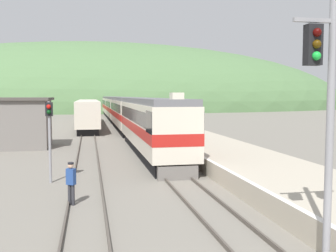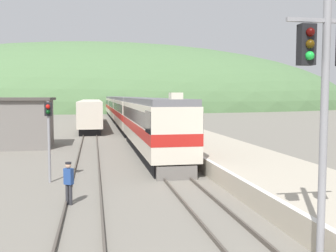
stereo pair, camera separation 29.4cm
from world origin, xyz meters
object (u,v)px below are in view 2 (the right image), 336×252
Objects in this scene: signal_post_siding at (49,125)px; track_worker at (69,180)px; express_train_lead_car at (151,124)px; carriage_fifth at (109,103)px; signal_mast_main at (325,86)px; siding_train at (91,113)px; carriage_third at (118,108)px; carriage_second at (128,113)px; carriage_fourth at (113,105)px.

signal_post_siding is 2.37× the size of track_worker.
express_train_lead_car reaches higher than carriage_fifth.
express_train_lead_car is at bearing 93.98° from signal_mast_main.
carriage_third is at bearing 68.75° from siding_train.
express_train_lead_car reaches higher than carriage_second.
carriage_third is 0.66× the size of siding_train.
carriage_fourth is at bearing 90.00° from express_train_lead_car.
carriage_second reaches higher than signal_post_siding.
carriage_fourth is 2.68× the size of signal_mast_main.
carriage_fourth is at bearing 85.88° from track_worker.
carriage_fourth is (0.00, 61.77, -0.01)m from express_train_lead_car.
carriage_fourth is 1.00× the size of carriage_fifth.
express_train_lead_car is 14.53m from track_worker.
carriage_fourth reaches higher than signal_post_siding.
signal_mast_main is 14.57m from signal_post_siding.
signal_post_siding reaches higher than siding_train.
express_train_lead_car is at bearing 53.11° from signal_post_siding.
carriage_third is at bearing 90.00° from carriage_second.
track_worker is (-5.42, -95.65, -1.33)m from carriage_fifth.
carriage_third is 2.68× the size of signal_mast_main.
siding_train is (-4.83, -12.41, -0.38)m from carriage_third.
carriage_fifth is (0.00, 82.24, -0.01)m from express_train_lead_car.
carriage_second is 1.00× the size of carriage_third.
siding_train is at bearing 87.21° from signal_post_siding.
carriage_fourth is 20.47m from carriage_fifth.
carriage_second is at bearing -90.00° from carriage_fifth.
carriage_second is at bearing 81.01° from track_worker.
track_worker is (-5.42, -13.42, -1.34)m from express_train_lead_car.
carriage_fourth reaches higher than siding_train.
track_worker is at bearing -90.81° from siding_train.
signal_mast_main reaches higher than carriage_fourth.
signal_post_siding is (-6.67, -50.19, 0.67)m from carriage_third.
carriage_fifth reaches higher than track_worker.
carriage_second is 61.41m from carriage_fifth.
signal_mast_main is at bearing -89.19° from carriage_fifth.
signal_post_siding reaches higher than track_worker.
carriage_second is 30.46m from signal_post_siding.
track_worker is (1.25, -4.53, -2.00)m from signal_post_siding.
carriage_fourth is (0.00, 40.94, 0.00)m from carriage_second.
express_train_lead_car is 11.04× the size of track_worker.
carriage_third is at bearing 91.34° from signal_mast_main.
carriage_fourth is 0.66× the size of siding_train.
carriage_third is 40.94m from carriage_fifth.
carriage_fifth is at bearing 85.81° from signal_post_siding.
carriage_third is 10.90× the size of track_worker.
signal_mast_main is (1.45, -20.86, 2.42)m from express_train_lead_car.
track_worker is (-5.42, -54.71, -1.33)m from carriage_third.
track_worker is at bearing -94.12° from carriage_fourth.
signal_post_siding is (-6.67, -91.12, 0.67)m from carriage_fifth.
express_train_lead_car is 61.77m from carriage_fourth.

